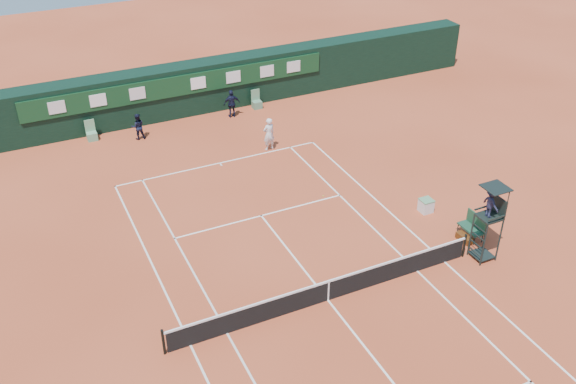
% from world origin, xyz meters
% --- Properties ---
extents(ground, '(90.00, 90.00, 0.00)m').
position_xyz_m(ground, '(0.00, 0.00, 0.00)').
color(ground, '#BE4D2C').
rests_on(ground, ground).
extents(court_lines, '(11.05, 23.85, 0.01)m').
position_xyz_m(court_lines, '(0.00, 0.00, 0.01)').
color(court_lines, white).
rests_on(court_lines, ground).
extents(tennis_net, '(12.90, 0.10, 1.10)m').
position_xyz_m(tennis_net, '(0.00, 0.00, 0.51)').
color(tennis_net, black).
rests_on(tennis_net, ground).
extents(back_wall, '(40.00, 1.65, 3.00)m').
position_xyz_m(back_wall, '(0.00, 18.74, 1.51)').
color(back_wall, black).
rests_on(back_wall, ground).
extents(linesman_chair_left, '(0.55, 0.50, 1.15)m').
position_xyz_m(linesman_chair_left, '(-5.50, 17.48, 0.32)').
color(linesman_chair_left, '#64986F').
rests_on(linesman_chair_left, ground).
extents(linesman_chair_right, '(0.55, 0.50, 1.15)m').
position_xyz_m(linesman_chair_right, '(4.50, 17.48, 0.32)').
color(linesman_chair_right, '#548161').
rests_on(linesman_chair_right, ground).
extents(umpire_chair, '(0.96, 0.95, 3.42)m').
position_xyz_m(umpire_chair, '(7.05, -0.40, 2.46)').
color(umpire_chair, black).
rests_on(umpire_chair, ground).
extents(player_bench, '(0.56, 1.20, 1.10)m').
position_xyz_m(player_bench, '(7.66, 0.98, 0.60)').
color(player_bench, '#193F2C').
rests_on(player_bench, ground).
extents(tennis_bag, '(0.38, 0.80, 0.29)m').
position_xyz_m(tennis_bag, '(7.15, 0.85, 0.15)').
color(tennis_bag, black).
rests_on(tennis_bag, ground).
extents(cooler, '(0.57, 0.57, 0.65)m').
position_xyz_m(cooler, '(7.02, 3.47, 0.33)').
color(cooler, silver).
rests_on(cooler, ground).
extents(tennis_ball, '(0.06, 0.06, 0.06)m').
position_xyz_m(tennis_ball, '(3.35, 6.64, 0.03)').
color(tennis_ball, yellow).
rests_on(tennis_ball, ground).
extents(player, '(0.73, 0.53, 1.86)m').
position_xyz_m(player, '(2.96, 12.17, 0.93)').
color(player, silver).
rests_on(player, ground).
extents(ball_kid_left, '(0.78, 0.64, 1.51)m').
position_xyz_m(ball_kid_left, '(-3.10, 16.48, 0.75)').
color(ball_kid_left, black).
rests_on(ball_kid_left, ground).
extents(ball_kid_right, '(1.02, 0.49, 1.70)m').
position_xyz_m(ball_kid_right, '(2.67, 16.93, 0.85)').
color(ball_kid_right, black).
rests_on(ball_kid_right, ground).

